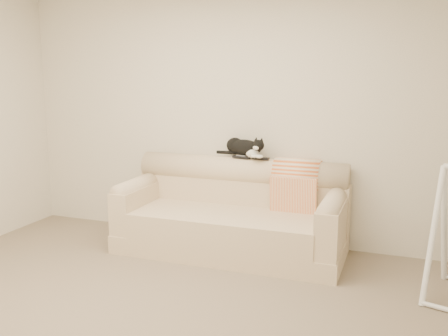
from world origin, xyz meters
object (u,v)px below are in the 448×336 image
(remote_a, at_px, (241,157))
(tuxedo_cat, at_px, (244,147))
(remote_b, at_px, (261,158))
(sofa, at_px, (233,216))

(remote_a, bearing_deg, tuxedo_cat, 65.35)
(remote_a, distance_m, tuxedo_cat, 0.10)
(remote_b, distance_m, tuxedo_cat, 0.21)
(sofa, bearing_deg, tuxedo_cat, 82.80)
(remote_b, bearing_deg, remote_a, -179.50)
(remote_a, bearing_deg, sofa, -93.52)
(sofa, height_order, remote_b, remote_b)
(remote_a, xyz_separation_m, tuxedo_cat, (0.02, 0.04, 0.09))
(sofa, distance_m, tuxedo_cat, 0.70)
(sofa, height_order, remote_a, remote_a)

